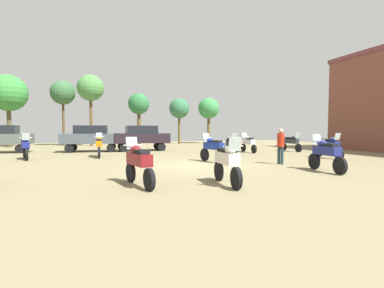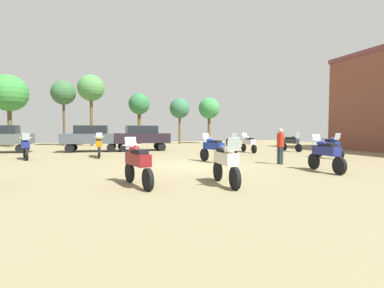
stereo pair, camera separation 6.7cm
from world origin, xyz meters
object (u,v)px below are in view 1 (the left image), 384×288
object	(u,v)px
tree_3	(91,89)
tree_6	(209,109)
car_2	(91,136)
motorcycle_6	(291,142)
motorcycle_4	(231,144)
motorcycle_9	(227,161)
tree_4	(179,109)
motorcycle_1	(139,162)
person_2	(281,143)
motorcycle_8	(99,145)
tree_1	(8,93)
tree_7	(139,105)
motorcycle_10	(329,146)
tree_2	(63,93)
motorcycle_2	(248,143)
car_3	(141,136)
motorcycle_11	(326,153)
motorcycle_13	(25,146)
motorcycle_5	(213,148)

from	to	relation	value
tree_3	tree_6	bearing A→B (deg)	6.00
car_2	motorcycle_6	bearing A→B (deg)	-102.04
motorcycle_4	tree_6	world-z (taller)	tree_6
motorcycle_9	tree_4	bearing A→B (deg)	-97.95
motorcycle_1	person_2	distance (m)	8.03
motorcycle_4	motorcycle_8	world-z (taller)	motorcycle_8
tree_1	tree_7	world-z (taller)	tree_1
motorcycle_6	motorcycle_10	world-z (taller)	motorcycle_10
motorcycle_1	person_2	bearing A→B (deg)	10.86
motorcycle_9	tree_7	bearing A→B (deg)	-86.80
motorcycle_9	tree_7	size ratio (longest dim) A/B	0.38
tree_2	car_2	bearing A→B (deg)	-72.50
motorcycle_4	motorcycle_2	bearing A→B (deg)	-138.34
motorcycle_2	tree_1	size ratio (longest dim) A/B	0.32
car_3	tree_2	xyz separation A→B (m)	(-6.66, 9.35, 4.25)
motorcycle_9	car_2	distance (m)	15.61
car_3	tree_2	size ratio (longest dim) A/B	0.65
motorcycle_6	motorcycle_11	bearing A→B (deg)	51.57
motorcycle_8	car_2	xyz separation A→B (m)	(-0.54, 4.59, 0.43)
motorcycle_2	tree_6	xyz separation A→B (m)	(2.05, 13.18, 3.46)
motorcycle_13	car_3	size ratio (longest dim) A/B	0.49
motorcycle_1	motorcycle_13	distance (m)	10.94
motorcycle_9	tree_2	xyz separation A→B (m)	(-7.15, 24.17, 4.69)
motorcycle_1	motorcycle_5	bearing A→B (deg)	35.05
motorcycle_5	motorcycle_1	bearing A→B (deg)	-147.09
tree_3	motorcycle_6	bearing A→B (deg)	-39.19
motorcycle_9	tree_7	world-z (taller)	tree_7
person_2	tree_2	size ratio (longest dim) A/B	0.26
motorcycle_4	car_2	size ratio (longest dim) A/B	0.50
motorcycle_13	tree_6	xyz separation A→B (m)	(16.61, 13.61, 3.43)
motorcycle_13	tree_4	xyz separation A→B (m)	(13.00, 13.85, 3.37)
car_2	tree_7	xyz separation A→B (m)	(4.73, 8.26, 3.19)
tree_6	tree_1	bearing A→B (deg)	-177.98
tree_1	motorcycle_11	bearing A→B (deg)	-52.67
motorcycle_5	tree_7	bearing A→B (deg)	79.73
motorcycle_2	motorcycle_8	distance (m)	10.57
motorcycle_4	tree_3	bearing A→B (deg)	-47.07
motorcycle_2	motorcycle_13	size ratio (longest dim) A/B	1.03
motorcycle_9	motorcycle_2	bearing A→B (deg)	-118.02
motorcycle_5	tree_6	bearing A→B (deg)	54.13
car_2	tree_4	distance (m)	13.58
tree_6	person_2	bearing A→B (deg)	-101.70
motorcycle_13	motorcycle_6	bearing A→B (deg)	164.26
tree_1	tree_7	bearing A→B (deg)	0.07
motorcycle_6	tree_7	size ratio (longest dim) A/B	0.38
tree_3	motorcycle_8	bearing A→B (deg)	-86.74
person_2	tree_3	size ratio (longest dim) A/B	0.24
person_2	tree_1	world-z (taller)	tree_1
motorcycle_11	tree_4	bearing A→B (deg)	95.77
motorcycle_1	tree_7	xyz separation A→B (m)	(3.08, 22.58, 3.64)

